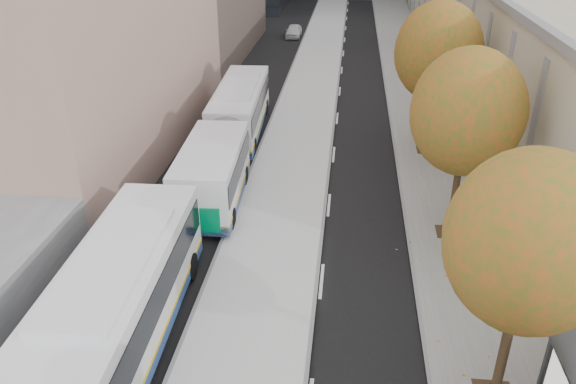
# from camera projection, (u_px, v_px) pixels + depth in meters

# --- Properties ---
(bus_platform) EXTENTS (4.25, 150.00, 0.15)m
(bus_platform) POSITION_uv_depth(u_px,v_px,m) (302.00, 121.00, 36.29)
(bus_platform) COLOR #B8B8B8
(bus_platform) RESTS_ON ground
(sidewalk) EXTENTS (4.75, 150.00, 0.08)m
(sidewalk) POSITION_uv_depth(u_px,v_px,m) (428.00, 127.00, 35.52)
(sidewalk) COLOR slate
(sidewalk) RESTS_ON ground
(tree_c) EXTENTS (4.20, 4.20, 7.28)m
(tree_c) POSITION_uv_depth(u_px,v_px,m) (529.00, 242.00, 13.76)
(tree_c) COLOR black
(tree_c) RESTS_ON sidewalk
(tree_d) EXTENTS (4.40, 4.40, 7.60)m
(tree_d) POSITION_uv_depth(u_px,v_px,m) (467.00, 113.00, 21.60)
(tree_d) COLOR black
(tree_d) RESTS_ON sidewalk
(tree_e) EXTENTS (4.60, 4.60, 7.92)m
(tree_e) POSITION_uv_depth(u_px,v_px,m) (438.00, 52.00, 29.45)
(tree_e) COLOR black
(tree_e) RESTS_ON sidewalk
(bus_far) EXTENTS (3.40, 17.67, 2.93)m
(bus_far) POSITION_uv_depth(u_px,v_px,m) (230.00, 131.00, 30.50)
(bus_far) COLOR silver
(bus_far) RESTS_ON ground
(distant_car) EXTENTS (1.55, 3.79, 1.29)m
(distant_car) POSITION_uv_depth(u_px,v_px,m) (294.00, 31.00, 59.00)
(distant_car) COLOR silver
(distant_car) RESTS_ON ground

